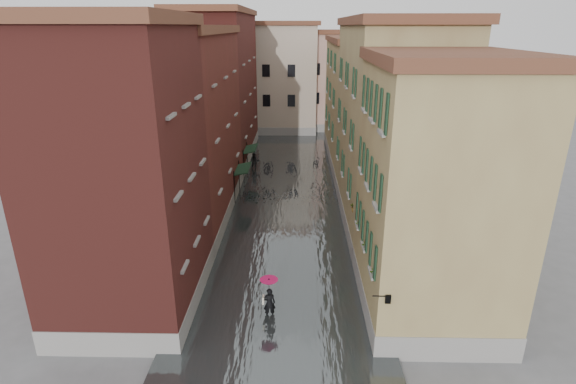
# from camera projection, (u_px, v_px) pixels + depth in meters

# --- Properties ---
(ground) EXTENTS (120.00, 120.00, 0.00)m
(ground) POSITION_uv_depth(u_px,v_px,m) (282.00, 282.00, 24.19)
(ground) COLOR #5F6062
(ground) RESTS_ON ground
(floodwater) EXTENTS (10.00, 60.00, 0.20)m
(floodwater) POSITION_uv_depth(u_px,v_px,m) (287.00, 195.00, 36.34)
(floodwater) COLOR #424849
(floodwater) RESTS_ON ground
(building_left_near) EXTENTS (6.00, 8.00, 13.00)m
(building_left_near) POSITION_uv_depth(u_px,v_px,m) (124.00, 178.00, 20.20)
(building_left_near) COLOR maroon
(building_left_near) RESTS_ON ground
(building_left_mid) EXTENTS (6.00, 14.00, 12.50)m
(building_left_mid) POSITION_uv_depth(u_px,v_px,m) (184.00, 130.00, 30.60)
(building_left_mid) COLOR maroon
(building_left_mid) RESTS_ON ground
(building_left_far) EXTENTS (6.00, 16.00, 14.00)m
(building_left_far) POSITION_uv_depth(u_px,v_px,m) (219.00, 90.00, 44.40)
(building_left_far) COLOR maroon
(building_left_far) RESTS_ON ground
(building_right_near) EXTENTS (6.00, 8.00, 11.50)m
(building_right_near) POSITION_uv_depth(u_px,v_px,m) (435.00, 196.00, 20.17)
(building_right_near) COLOR olive
(building_right_near) RESTS_ON ground
(building_right_mid) EXTENTS (6.00, 14.00, 13.00)m
(building_right_mid) POSITION_uv_depth(u_px,v_px,m) (390.00, 128.00, 30.22)
(building_right_mid) COLOR tan
(building_right_mid) RESTS_ON ground
(building_right_far) EXTENTS (6.00, 16.00, 11.50)m
(building_right_far) POSITION_uv_depth(u_px,v_px,m) (360.00, 103.00, 44.55)
(building_right_far) COLOR olive
(building_right_far) RESTS_ON ground
(building_end_cream) EXTENTS (12.00, 9.00, 13.00)m
(building_end_cream) POSITION_uv_depth(u_px,v_px,m) (269.00, 79.00, 57.62)
(building_end_cream) COLOR #B6A490
(building_end_cream) RESTS_ON ground
(building_end_pink) EXTENTS (10.00, 9.00, 12.00)m
(building_end_pink) POSITION_uv_depth(u_px,v_px,m) (337.00, 82.00, 59.48)
(building_end_pink) COLOR #CCA78F
(building_end_pink) RESTS_ON ground
(awning_near) EXTENTS (1.09, 2.93, 2.80)m
(awning_near) POSITION_uv_depth(u_px,v_px,m) (242.00, 170.00, 34.83)
(awning_near) COLOR black
(awning_near) RESTS_ON ground
(awning_far) EXTENTS (1.09, 2.97, 2.80)m
(awning_far) POSITION_uv_depth(u_px,v_px,m) (250.00, 150.00, 40.48)
(awning_far) COLOR black
(awning_far) RESTS_ON ground
(wall_lantern) EXTENTS (0.71, 0.22, 0.35)m
(wall_lantern) POSITION_uv_depth(u_px,v_px,m) (387.00, 298.00, 17.43)
(wall_lantern) COLOR black
(wall_lantern) RESTS_ON ground
(window_planters) EXTENTS (0.59, 8.23, 0.84)m
(window_planters) POSITION_uv_depth(u_px,v_px,m) (364.00, 230.00, 22.09)
(window_planters) COLOR maroon
(window_planters) RESTS_ON ground
(pedestrian_main) EXTENTS (0.87, 0.87, 2.06)m
(pedestrian_main) POSITION_uv_depth(u_px,v_px,m) (269.00, 295.00, 20.79)
(pedestrian_main) COLOR black
(pedestrian_main) RESTS_ON ground
(pedestrian_far) EXTENTS (0.94, 0.78, 1.75)m
(pedestrian_far) POSITION_uv_depth(u_px,v_px,m) (255.00, 162.00, 42.51)
(pedestrian_far) COLOR black
(pedestrian_far) RESTS_ON ground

